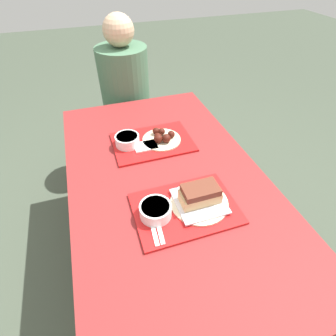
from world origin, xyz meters
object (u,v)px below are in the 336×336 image
tray_near (185,208)px  wings_plate_far (162,137)px  bowl_coleslaw_near (156,210)px  bowl_coleslaw_far (127,140)px  tray_far (153,142)px  brisket_sandwich_plate (200,197)px  person_seated_across (124,81)px

tray_near → wings_plate_far: bearing=84.4°
bowl_coleslaw_near → bowl_coleslaw_far: (-0.01, 0.49, 0.00)m
bowl_coleslaw_far → tray_far: bearing=-5.4°
brisket_sandwich_plate → tray_near: bearing=-175.7°
person_seated_across → bowl_coleslaw_far: bearing=-100.0°
person_seated_across → tray_far: bearing=-89.5°
tray_far → bowl_coleslaw_near: 0.50m
tray_far → person_seated_across: bearing=90.5°
bowl_coleslaw_near → brisket_sandwich_plate: 0.19m
tray_far → brisket_sandwich_plate: bearing=-82.2°
tray_near → bowl_coleslaw_far: size_ratio=3.32×
tray_far → person_seated_across: (-0.01, 0.72, 0.05)m
tray_near → bowl_coleslaw_near: bowl_coleslaw_near is taller
bowl_coleslaw_far → wings_plate_far: 0.18m
tray_near → tray_far: bearing=90.4°
tray_near → person_seated_across: bearing=90.5°
bowl_coleslaw_far → wings_plate_far: (0.18, -0.02, -0.01)m
brisket_sandwich_plate → person_seated_across: 1.20m
bowl_coleslaw_far → brisket_sandwich_plate: bearing=-68.1°
bowl_coleslaw_far → bowl_coleslaw_near: bearing=-88.8°
brisket_sandwich_plate → person_seated_across: person_seated_across is taller
tray_far → brisket_sandwich_plate: brisket_sandwich_plate is taller
tray_far → bowl_coleslaw_near: (-0.12, -0.48, 0.04)m
brisket_sandwich_plate → person_seated_across: (-0.07, 1.20, 0.01)m
brisket_sandwich_plate → bowl_coleslaw_far: (-0.20, 0.49, -0.00)m
tray_near → brisket_sandwich_plate: brisket_sandwich_plate is taller
wings_plate_far → tray_near: bearing=-95.6°
tray_near → bowl_coleslaw_near: 0.13m
bowl_coleslaw_near → bowl_coleslaw_far: same height
tray_near → person_seated_across: (-0.01, 1.20, 0.05)m
tray_near → wings_plate_far: size_ratio=2.03×
bowl_coleslaw_far → person_seated_across: (0.12, 0.71, 0.01)m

